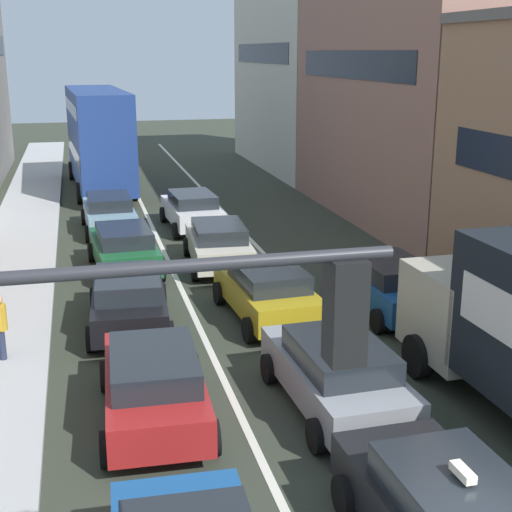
% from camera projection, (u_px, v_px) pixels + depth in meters
% --- Properties ---
extents(sidewalk_left, '(2.60, 64.00, 0.14)m').
position_uv_depth(sidewalk_left, '(19.00, 250.00, 25.61)').
color(sidewalk_left, '#B2B2B2').
rests_on(sidewalk_left, ground).
extents(lane_stripe_left, '(0.16, 60.00, 0.01)m').
position_uv_depth(lane_stripe_left, '(160.00, 243.00, 26.79)').
color(lane_stripe_left, silver).
rests_on(lane_stripe_left, ground).
extents(lane_stripe_right, '(0.16, 60.00, 0.01)m').
position_uv_depth(lane_stripe_right, '(249.00, 238.00, 27.58)').
color(lane_stripe_right, silver).
rests_on(lane_stripe_right, ground).
extents(building_row_right, '(7.20, 43.90, 12.61)m').
position_uv_depth(building_row_right, '(408.00, 81.00, 31.78)').
color(building_row_right, beige).
rests_on(building_row_right, ground).
extents(traffic_light_pole, '(3.58, 0.38, 5.50)m').
position_uv_depth(traffic_light_pole, '(101.00, 475.00, 5.39)').
color(traffic_light_pole, '#2D2D33').
rests_on(traffic_light_pole, ground).
extents(sedan_centre_lane_second, '(2.18, 4.36, 1.49)m').
position_uv_depth(sedan_centre_lane_second, '(336.00, 372.00, 14.16)').
color(sedan_centre_lane_second, gray).
rests_on(sedan_centre_lane_second, ground).
extents(wagon_left_lane_second, '(2.20, 4.37, 1.49)m').
position_uv_depth(wagon_left_lane_second, '(154.00, 383.00, 13.70)').
color(wagon_left_lane_second, '#A51E1E').
rests_on(wagon_left_lane_second, ground).
extents(hatchback_centre_lane_third, '(2.27, 4.40, 1.49)m').
position_uv_depth(hatchback_centre_lane_third, '(267.00, 290.00, 19.03)').
color(hatchback_centre_lane_third, '#B29319').
rests_on(hatchback_centre_lane_third, ground).
extents(sedan_left_lane_third, '(2.27, 4.40, 1.49)m').
position_uv_depth(sedan_left_lane_third, '(129.00, 299.00, 18.39)').
color(sedan_left_lane_third, black).
rests_on(sedan_left_lane_third, ground).
extents(coupe_centre_lane_fourth, '(2.29, 4.41, 1.49)m').
position_uv_depth(coupe_centre_lane_fourth, '(218.00, 243.00, 23.69)').
color(coupe_centre_lane_fourth, beige).
rests_on(coupe_centre_lane_fourth, ground).
extents(sedan_left_lane_fourth, '(2.28, 4.40, 1.49)m').
position_uv_depth(sedan_left_lane_fourth, '(124.00, 248.00, 23.16)').
color(sedan_left_lane_fourth, '#19592D').
rests_on(sedan_left_lane_fourth, ground).
extents(sedan_centre_lane_fifth, '(2.22, 4.38, 1.49)m').
position_uv_depth(sedan_centre_lane_fifth, '(192.00, 209.00, 28.77)').
color(sedan_centre_lane_fifth, silver).
rests_on(sedan_centre_lane_fifth, ground).
extents(sedan_left_lane_fifth, '(2.18, 4.36, 1.49)m').
position_uv_depth(sedan_left_lane_fifth, '(109.00, 212.00, 28.31)').
color(sedan_left_lane_fifth, '#759EB7').
rests_on(sedan_left_lane_fifth, ground).
extents(sedan_right_lane_behind_truck, '(2.20, 4.37, 1.49)m').
position_uv_depth(sedan_right_lane_behind_truck, '(388.00, 283.00, 19.60)').
color(sedan_right_lane_behind_truck, '#194C8C').
rests_on(sedan_right_lane_behind_truck, ground).
extents(bus_mid_queue_primary, '(3.21, 10.62, 5.06)m').
position_uv_depth(bus_mid_queue_primary, '(98.00, 135.00, 36.26)').
color(bus_mid_queue_primary, navy).
rests_on(bus_mid_queue_primary, ground).
extents(pedestrian_far_sidewalk, '(0.34, 0.53, 1.66)m').
position_uv_depth(pedestrian_far_sidewalk, '(0.00, 325.00, 16.23)').
color(pedestrian_far_sidewalk, '#262D47').
rests_on(pedestrian_far_sidewalk, ground).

